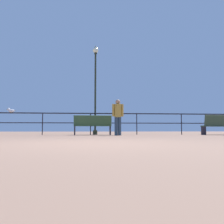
{
  "coord_description": "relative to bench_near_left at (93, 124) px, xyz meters",
  "views": [
    {
      "loc": [
        0.01,
        -4.16,
        0.24
      ],
      "look_at": [
        1.03,
        6.97,
        1.1
      ],
      "focal_mm": 37.21,
      "sensor_mm": 36.0,
      "label": 1
    }
  ],
  "objects": [
    {
      "name": "ground_plane",
      "position": [
        -0.1,
        -6.81,
        -0.51
      ],
      "size": [
        60.0,
        60.0,
        0.0
      ],
      "primitive_type": "plane",
      "color": "#926C56"
    },
    {
      "name": "pier_railing",
      "position": [
        -0.1,
        0.66,
        0.3
      ],
      "size": [
        18.81,
        0.05,
        1.09
      ],
      "color": "black",
      "rests_on": "ground_plane"
    },
    {
      "name": "bench_near_left",
      "position": [
        0.0,
        0.0,
        0.0
      ],
      "size": [
        1.76,
        0.66,
        0.91
      ],
      "color": "#325031",
      "rests_on": "ground_plane"
    },
    {
      "name": "bench_near_right",
      "position": [
        6.26,
        -0.01,
        0.01
      ],
      "size": [
        1.66,
        0.68,
        0.97
      ],
      "color": "#344732",
      "rests_on": "ground_plane"
    },
    {
      "name": "lamppost_center",
      "position": [
        0.13,
        0.86,
        2.15
      ],
      "size": [
        0.29,
        0.29,
        4.63
      ],
      "color": "#252D1F",
      "rests_on": "ground_plane"
    },
    {
      "name": "person_by_bench",
      "position": [
        1.09,
        -0.89,
        0.4
      ],
      "size": [
        0.51,
        0.3,
        1.58
      ],
      "color": "#2B3E50",
      "rests_on": "ground_plane"
    },
    {
      "name": "seagull_on_rail",
      "position": [
        -3.96,
        0.66,
        0.68
      ],
      "size": [
        0.44,
        0.17,
        0.21
      ],
      "color": "silver",
      "rests_on": "pier_railing"
    }
  ]
}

